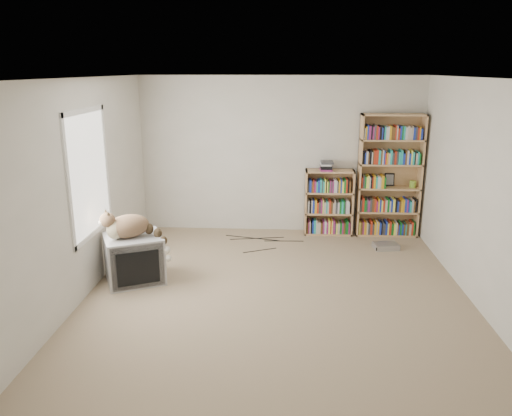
# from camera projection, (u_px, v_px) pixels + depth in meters

# --- Properties ---
(floor) EXTENTS (4.50, 5.00, 0.01)m
(floor) POSITION_uv_depth(u_px,v_px,m) (277.00, 294.00, 5.94)
(floor) COLOR tan
(floor) RESTS_ON ground
(wall_back) EXTENTS (4.50, 0.02, 2.50)m
(wall_back) POSITION_uv_depth(u_px,v_px,m) (281.00, 155.00, 8.01)
(wall_back) COLOR silver
(wall_back) RESTS_ON floor
(wall_front) EXTENTS (4.50, 0.02, 2.50)m
(wall_front) POSITION_uv_depth(u_px,v_px,m) (272.00, 286.00, 3.20)
(wall_front) COLOR silver
(wall_front) RESTS_ON floor
(wall_left) EXTENTS (0.02, 5.00, 2.50)m
(wall_left) POSITION_uv_depth(u_px,v_px,m) (83.00, 190.00, 5.73)
(wall_left) COLOR silver
(wall_left) RESTS_ON floor
(wall_right) EXTENTS (0.02, 5.00, 2.50)m
(wall_right) POSITION_uv_depth(u_px,v_px,m) (483.00, 195.00, 5.48)
(wall_right) COLOR silver
(wall_right) RESTS_ON floor
(ceiling) EXTENTS (4.50, 5.00, 0.02)m
(ceiling) POSITION_uv_depth(u_px,v_px,m) (280.00, 78.00, 5.27)
(ceiling) COLOR white
(ceiling) RESTS_ON wall_back
(window) EXTENTS (0.02, 1.22, 1.52)m
(window) POSITION_uv_depth(u_px,v_px,m) (89.00, 174.00, 5.88)
(window) COLOR white
(window) RESTS_ON wall_left
(crt_tv) EXTENTS (0.88, 0.85, 0.59)m
(crt_tv) POSITION_uv_depth(u_px,v_px,m) (134.00, 258.00, 6.26)
(crt_tv) COLOR #A6A6A8
(crt_tv) RESTS_ON floor
(cat) EXTENTS (0.88, 0.57, 0.62)m
(cat) POSITION_uv_depth(u_px,v_px,m) (134.00, 229.00, 6.10)
(cat) COLOR #3C2518
(cat) RESTS_ON crt_tv
(bookcase_tall) EXTENTS (0.97, 0.30, 1.93)m
(bookcase_tall) POSITION_uv_depth(u_px,v_px,m) (389.00, 179.00, 7.87)
(bookcase_tall) COLOR tan
(bookcase_tall) RESTS_ON floor
(bookcase_short) EXTENTS (0.76, 0.30, 1.05)m
(bookcase_short) POSITION_uv_depth(u_px,v_px,m) (329.00, 204.00, 8.03)
(bookcase_short) COLOR tan
(bookcase_short) RESTS_ON floor
(book_stack) EXTENTS (0.21, 0.27, 0.14)m
(book_stack) POSITION_uv_depth(u_px,v_px,m) (326.00, 166.00, 7.82)
(book_stack) COLOR #B62C18
(book_stack) RESTS_ON bookcase_short
(green_mug) EXTENTS (0.10, 0.10, 0.11)m
(green_mug) POSITION_uv_depth(u_px,v_px,m) (413.00, 184.00, 7.85)
(green_mug) COLOR #7BAB30
(green_mug) RESTS_ON bookcase_tall
(framed_print) EXTENTS (0.15, 0.05, 0.20)m
(framed_print) POSITION_uv_depth(u_px,v_px,m) (389.00, 179.00, 7.95)
(framed_print) COLOR black
(framed_print) RESTS_ON bookcase_tall
(dvd_player) EXTENTS (0.39, 0.31, 0.08)m
(dvd_player) POSITION_uv_depth(u_px,v_px,m) (386.00, 246.00, 7.44)
(dvd_player) COLOR #ABACB0
(dvd_player) RESTS_ON floor
(wall_outlet) EXTENTS (0.01, 0.08, 0.13)m
(wall_outlet) POSITION_uv_depth(u_px,v_px,m) (109.00, 247.00, 6.61)
(wall_outlet) COLOR silver
(wall_outlet) RESTS_ON wall_left
(floor_cables) EXTENTS (1.20, 0.70, 0.01)m
(floor_cables) POSITION_uv_depth(u_px,v_px,m) (260.00, 244.00, 7.62)
(floor_cables) COLOR black
(floor_cables) RESTS_ON floor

